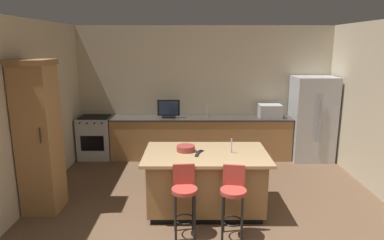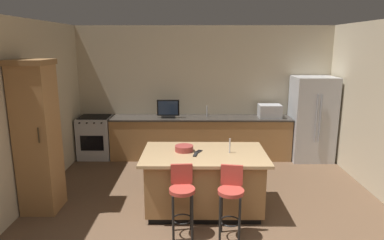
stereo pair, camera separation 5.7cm
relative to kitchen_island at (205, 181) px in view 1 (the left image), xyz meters
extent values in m
cube|color=beige|center=(0.07, 2.84, 0.98)|extent=(6.16, 0.12, 2.89)
cube|color=beige|center=(-2.81, 0.51, 0.98)|extent=(0.12, 5.06, 2.89)
cube|color=#9E7042|center=(-0.01, 2.46, -0.02)|extent=(3.92, 0.60, 0.89)
cube|color=#332D28|center=(-0.01, 2.46, 0.44)|extent=(3.95, 0.62, 0.04)
cube|color=black|center=(0.00, 0.00, -0.42)|extent=(1.60, 0.90, 0.09)
cube|color=#9E7042|center=(0.00, 0.00, 0.01)|extent=(1.68, 0.98, 0.78)
cube|color=tan|center=(0.00, 0.00, 0.42)|extent=(1.84, 1.14, 0.04)
cube|color=#B7BABF|center=(2.41, 2.39, 0.44)|extent=(0.87, 0.73, 1.82)
cylinder|color=gray|center=(2.37, 2.00, 0.53)|extent=(0.02, 0.02, 1.00)
cylinder|color=gray|center=(2.45, 2.00, 0.53)|extent=(0.02, 0.02, 1.00)
cube|color=#B7BABF|center=(-2.34, 2.46, -0.01)|extent=(0.71, 0.60, 0.92)
cube|color=black|center=(-2.34, 2.16, -0.05)|extent=(0.50, 0.01, 0.33)
cube|color=black|center=(-2.34, 2.46, 0.46)|extent=(0.64, 0.50, 0.02)
cylinder|color=black|center=(-2.58, 2.14, 0.39)|extent=(0.04, 0.03, 0.04)
cylinder|color=black|center=(-2.42, 2.14, 0.39)|extent=(0.04, 0.03, 0.04)
cylinder|color=black|center=(-2.27, 2.14, 0.39)|extent=(0.04, 0.03, 0.04)
cylinder|color=black|center=(-2.11, 2.14, 0.39)|extent=(0.04, 0.03, 0.04)
cube|color=#9E7042|center=(-2.47, 0.01, 0.68)|extent=(0.51, 0.53, 2.29)
cube|color=brown|center=(-2.47, 0.01, 1.78)|extent=(0.55, 0.57, 0.08)
cylinder|color=#332819|center=(-2.32, -0.28, 0.79)|extent=(0.02, 0.02, 0.22)
cube|color=#B7BABF|center=(1.50, 2.46, 0.60)|extent=(0.48, 0.36, 0.28)
cube|color=black|center=(-0.71, 2.41, 0.48)|extent=(0.29, 0.16, 0.05)
cube|color=black|center=(-0.71, 2.41, 0.68)|extent=(0.48, 0.05, 0.35)
cube|color=#1E2D47|center=(-0.71, 2.38, 0.68)|extent=(0.42, 0.01, 0.29)
cylinder|color=#B2B2B7|center=(0.13, 2.56, 0.57)|extent=(0.02, 0.02, 0.24)
cylinder|color=#B2B2B7|center=(0.38, 0.00, 0.56)|extent=(0.02, 0.02, 0.22)
cylinder|color=#B23D33|center=(-0.31, -0.73, 0.18)|extent=(0.34, 0.34, 0.05)
cube|color=#B23D33|center=(-0.32, -0.58, 0.34)|extent=(0.29, 0.06, 0.28)
cylinder|color=black|center=(-0.42, -0.86, -0.16)|extent=(0.03, 0.03, 0.62)
cylinder|color=black|center=(-0.17, -0.84, -0.16)|extent=(0.03, 0.03, 0.62)
cylinder|color=black|center=(-0.44, -0.62, -0.16)|extent=(0.03, 0.03, 0.62)
cylinder|color=black|center=(-0.19, -0.60, -0.16)|extent=(0.03, 0.03, 0.62)
torus|color=black|center=(-0.31, -0.73, -0.23)|extent=(0.28, 0.28, 0.02)
cylinder|color=#B23D33|center=(0.32, -0.79, 0.19)|extent=(0.34, 0.34, 0.05)
cube|color=#B23D33|center=(0.34, -0.64, 0.35)|extent=(0.29, 0.08, 0.28)
cylinder|color=black|center=(0.18, -0.89, -0.15)|extent=(0.03, 0.03, 0.63)
cylinder|color=black|center=(0.42, -0.93, -0.15)|extent=(0.03, 0.03, 0.63)
cylinder|color=black|center=(0.22, -0.65, -0.15)|extent=(0.03, 0.03, 0.63)
cylinder|color=black|center=(0.46, -0.69, -0.15)|extent=(0.03, 0.03, 0.63)
torus|color=black|center=(0.32, -0.79, -0.23)|extent=(0.28, 0.28, 0.02)
cylinder|color=#993833|center=(-0.30, 0.08, 0.49)|extent=(0.27, 0.27, 0.09)
cube|color=black|center=(-0.09, 0.05, 0.45)|extent=(0.13, 0.17, 0.01)
cube|color=black|center=(-0.13, -0.11, 0.46)|extent=(0.07, 0.18, 0.02)
camera|label=1|loc=(-0.21, -4.84, 2.04)|focal=31.88mm
camera|label=2|loc=(-0.15, -4.84, 2.04)|focal=31.88mm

